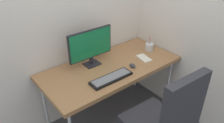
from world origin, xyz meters
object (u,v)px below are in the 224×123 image
object	(u,v)px
monitor	(91,45)
keyboard	(111,78)
pen_holder	(149,47)
office_chair	(164,122)
mouse	(133,66)
notebook	(144,58)

from	to	relation	value
monitor	keyboard	xyz separation A→B (m)	(-0.02, -0.36, -0.21)
monitor	pen_holder	world-z (taller)	monitor
office_chair	mouse	distance (m)	0.71
monitor	notebook	size ratio (longest dim) A/B	2.82
keyboard	monitor	bearing A→B (deg)	87.49
office_chair	notebook	xyz separation A→B (m)	(0.46, 0.70, 0.15)
office_chair	notebook	distance (m)	0.85
office_chair	notebook	size ratio (longest dim) A/B	6.09
office_chair	pen_holder	xyz separation A→B (m)	(0.67, 0.81, 0.19)
mouse	pen_holder	xyz separation A→B (m)	(0.43, 0.16, 0.03)
keyboard	mouse	size ratio (longest dim) A/B	4.99
pen_holder	office_chair	bearing A→B (deg)	-129.55
office_chair	pen_holder	bearing A→B (deg)	50.45
office_chair	keyboard	bearing A→B (deg)	97.77
monitor	pen_holder	xyz separation A→B (m)	(0.74, -0.16, -0.18)
office_chair	monitor	distance (m)	1.04
monitor	keyboard	world-z (taller)	monitor
keyboard	mouse	distance (m)	0.33
pen_holder	notebook	world-z (taller)	pen_holder
pen_holder	monitor	bearing A→B (deg)	167.93
office_chair	pen_holder	world-z (taller)	office_chair
mouse	pen_holder	distance (m)	0.46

